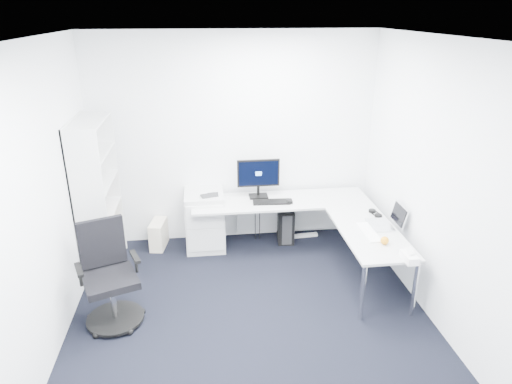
{
  "coord_description": "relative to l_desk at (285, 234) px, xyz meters",
  "views": [
    {
      "loc": [
        -0.42,
        -3.55,
        2.91
      ],
      "look_at": [
        0.15,
        1.05,
        1.05
      ],
      "focal_mm": 32.0,
      "sensor_mm": 36.0,
      "label": 1
    }
  ],
  "objects": [
    {
      "name": "ground",
      "position": [
        -0.55,
        -1.4,
        -0.33
      ],
      "size": [
        4.2,
        4.2,
        0.0
      ],
      "primitive_type": "plane",
      "color": "black"
    },
    {
      "name": "ceiling",
      "position": [
        -0.55,
        -1.4,
        2.37
      ],
      "size": [
        4.2,
        4.2,
        0.0
      ],
      "primitive_type": "plane",
      "color": "white"
    },
    {
      "name": "wall_back",
      "position": [
        -0.55,
        0.7,
        1.02
      ],
      "size": [
        3.6,
        0.02,
        2.7
      ],
      "primitive_type": "cube",
      "color": "white",
      "rests_on": "ground"
    },
    {
      "name": "wall_left",
      "position": [
        -2.35,
        -1.4,
        1.02
      ],
      "size": [
        0.02,
        4.2,
        2.7
      ],
      "primitive_type": "cube",
      "color": "white",
      "rests_on": "ground"
    },
    {
      "name": "wall_right",
      "position": [
        1.25,
        -1.4,
        1.02
      ],
      "size": [
        0.02,
        4.2,
        2.7
      ],
      "primitive_type": "cube",
      "color": "white",
      "rests_on": "ground"
    },
    {
      "name": "l_desk",
      "position": [
        0.0,
        0.0,
        0.0
      ],
      "size": [
        2.25,
        1.26,
        0.66
      ],
      "primitive_type": null,
      "color": "#B7B9BA",
      "rests_on": "ground"
    },
    {
      "name": "drawer_pedestal",
      "position": [
        -0.97,
        0.46,
        0.05
      ],
      "size": [
        0.49,
        0.61,
        0.76
      ],
      "primitive_type": "cube",
      "color": "#B7B9BA",
      "rests_on": "ground"
    },
    {
      "name": "bookshelf",
      "position": [
        -2.17,
        0.05,
        0.58
      ],
      "size": [
        0.35,
        0.91,
        1.82
      ],
      "primitive_type": null,
      "color": "silver",
      "rests_on": "ground"
    },
    {
      "name": "task_chair",
      "position": [
        -1.9,
        -1.05,
        0.19
      ],
      "size": [
        0.75,
        0.75,
        1.04
      ],
      "primitive_type": null,
      "rotation": [
        0.0,
        0.0,
        0.36
      ],
      "color": "black",
      "rests_on": "ground"
    },
    {
      "name": "black_pc_tower",
      "position": [
        0.11,
        0.52,
        -0.1
      ],
      "size": [
        0.25,
        0.49,
        0.46
      ],
      "primitive_type": "cube",
      "rotation": [
        0.0,
        0.0,
        -0.1
      ],
      "color": "black",
      "rests_on": "ground"
    },
    {
      "name": "beige_pc_tower",
      "position": [
        -1.58,
        0.49,
        -0.15
      ],
      "size": [
        0.23,
        0.4,
        0.36
      ],
      "primitive_type": "cube",
      "rotation": [
        0.0,
        0.0,
        -0.17
      ],
      "color": "beige",
      "rests_on": "ground"
    },
    {
      "name": "power_strip",
      "position": [
        0.39,
        0.52,
        -0.31
      ],
      "size": [
        0.35,
        0.09,
        0.04
      ],
      "primitive_type": "cube",
      "rotation": [
        0.0,
        0.0,
        0.09
      ],
      "color": "white",
      "rests_on": "ground"
    },
    {
      "name": "monitor",
      "position": [
        -0.27,
        0.44,
        0.59
      ],
      "size": [
        0.54,
        0.17,
        0.52
      ],
      "primitive_type": null,
      "rotation": [
        0.0,
        0.0,
        0.0
      ],
      "color": "black",
      "rests_on": "l_desk"
    },
    {
      "name": "black_keyboard",
      "position": [
        -0.13,
        0.23,
        0.34
      ],
      "size": [
        0.47,
        0.19,
        0.02
      ],
      "primitive_type": "cube",
      "rotation": [
        0.0,
        0.0,
        -0.06
      ],
      "color": "black",
      "rests_on": "l_desk"
    },
    {
      "name": "mouse",
      "position": [
        0.09,
        0.21,
        0.35
      ],
      "size": [
        0.07,
        0.11,
        0.04
      ],
      "primitive_type": "cube",
      "rotation": [
        0.0,
        0.0,
        -0.02
      ],
      "color": "black",
      "rests_on": "l_desk"
    },
    {
      "name": "desk_phone",
      "position": [
        -0.91,
        0.33,
        0.4
      ],
      "size": [
        0.25,
        0.25,
        0.14
      ],
      "primitive_type": null,
      "rotation": [
        0.0,
        0.0,
        0.25
      ],
      "color": "#29292B",
      "rests_on": "l_desk"
    },
    {
      "name": "laptop",
      "position": [
        0.97,
        -0.56,
        0.45
      ],
      "size": [
        0.36,
        0.35,
        0.25
      ],
      "primitive_type": null,
      "rotation": [
        0.0,
        0.0,
        -0.01
      ],
      "color": "silver",
      "rests_on": "l_desk"
    },
    {
      "name": "white_keyboard",
      "position": [
        0.79,
        -0.71,
        0.34
      ],
      "size": [
        0.14,
        0.47,
        0.02
      ],
      "primitive_type": "cube",
      "rotation": [
        0.0,
        0.0,
        -0.01
      ],
      "color": "white",
      "rests_on": "l_desk"
    },
    {
      "name": "headphones",
      "position": [
        1.03,
        -0.26,
        0.36
      ],
      "size": [
        0.16,
        0.22,
        0.05
      ],
      "primitive_type": null,
      "rotation": [
        0.0,
        0.0,
        0.16
      ],
      "color": "black",
      "rests_on": "l_desk"
    },
    {
      "name": "orange_fruit",
      "position": [
        0.86,
        -0.98,
        0.37
      ],
      "size": [
        0.09,
        0.09,
        0.09
      ],
      "primitive_type": "sphere",
      "color": "orange",
      "rests_on": "l_desk"
    },
    {
      "name": "tissue_box",
      "position": [
        0.96,
        -1.33,
        0.37
      ],
      "size": [
        0.11,
        0.21,
        0.07
      ],
      "primitive_type": "cube",
      "rotation": [
        0.0,
        0.0,
        0.01
      ],
      "color": "white",
      "rests_on": "l_desk"
    }
  ]
}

